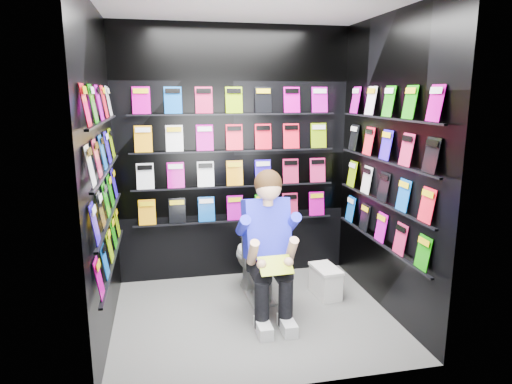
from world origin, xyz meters
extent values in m
plane|color=#5C5C59|center=(0.00, 0.00, 0.00)|extent=(2.40, 2.40, 0.00)
plane|color=white|center=(0.00, 0.00, 2.60)|extent=(2.40, 2.40, 0.00)
cube|color=black|center=(0.00, 1.00, 1.30)|extent=(2.40, 0.04, 2.60)
cube|color=black|center=(0.00, -1.00, 1.30)|extent=(2.40, 0.04, 2.60)
cube|color=black|center=(-1.20, 0.00, 1.30)|extent=(0.04, 2.00, 2.60)
cube|color=black|center=(1.20, 0.00, 1.30)|extent=(0.04, 2.00, 2.60)
imported|color=white|center=(0.12, 0.45, 0.37)|extent=(0.45, 0.77, 0.73)
cube|color=silver|center=(0.77, 0.28, 0.13)|extent=(0.23, 0.37, 0.26)
cube|color=silver|center=(0.77, 0.28, 0.28)|extent=(0.25, 0.39, 0.03)
cube|color=#27971C|center=(0.12, -0.28, 0.58)|extent=(0.28, 0.17, 0.11)
camera|label=1|loc=(-0.74, -3.61, 1.93)|focal=32.00mm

